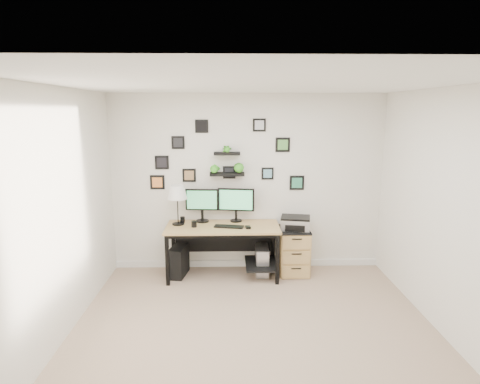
{
  "coord_description": "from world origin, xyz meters",
  "views": [
    {
      "loc": [
        -0.26,
        -3.83,
        2.36
      ],
      "look_at": [
        -0.11,
        1.83,
        1.2
      ],
      "focal_mm": 30.0,
      "sensor_mm": 36.0,
      "label": 1
    }
  ],
  "objects_px": {
    "monitor_left": "(202,203)",
    "printer": "(295,223)",
    "table_lamp": "(177,193)",
    "pc_tower_grey": "(262,260)",
    "desk": "(225,234)",
    "pc_tower_black": "(179,261)",
    "file_cabinet": "(294,251)",
    "mug": "(194,224)",
    "monitor_right": "(236,202)"
  },
  "relations": [
    {
      "from": "table_lamp",
      "to": "mug",
      "type": "distance_m",
      "value": 0.5
    },
    {
      "from": "monitor_left",
      "to": "table_lamp",
      "type": "relative_size",
      "value": 0.86
    },
    {
      "from": "table_lamp",
      "to": "pc_tower_black",
      "type": "bearing_deg",
      "value": -89.89
    },
    {
      "from": "file_cabinet",
      "to": "desk",
      "type": "bearing_deg",
      "value": -176.66
    },
    {
      "from": "monitor_right",
      "to": "pc_tower_black",
      "type": "relative_size",
      "value": 1.23
    },
    {
      "from": "table_lamp",
      "to": "mug",
      "type": "relative_size",
      "value": 6.68
    },
    {
      "from": "pc_tower_black",
      "to": "monitor_left",
      "type": "bearing_deg",
      "value": 38.46
    },
    {
      "from": "monitor_right",
      "to": "file_cabinet",
      "type": "bearing_deg",
      "value": -9.48
    },
    {
      "from": "table_lamp",
      "to": "pc_tower_black",
      "type": "distance_m",
      "value": 0.99
    },
    {
      "from": "monitor_left",
      "to": "pc_tower_black",
      "type": "height_order",
      "value": "monitor_left"
    },
    {
      "from": "table_lamp",
      "to": "mug",
      "type": "xyz_separation_m",
      "value": [
        0.24,
        -0.14,
        -0.41
      ]
    },
    {
      "from": "pc_tower_black",
      "to": "file_cabinet",
      "type": "height_order",
      "value": "file_cabinet"
    },
    {
      "from": "pc_tower_black",
      "to": "file_cabinet",
      "type": "relative_size",
      "value": 0.65
    },
    {
      "from": "monitor_left",
      "to": "mug",
      "type": "height_order",
      "value": "monitor_left"
    },
    {
      "from": "printer",
      "to": "file_cabinet",
      "type": "bearing_deg",
      "value": 138.92
    },
    {
      "from": "desk",
      "to": "monitor_left",
      "type": "distance_m",
      "value": 0.57
    },
    {
      "from": "monitor_left",
      "to": "file_cabinet",
      "type": "distance_m",
      "value": 1.51
    },
    {
      "from": "pc_tower_black",
      "to": "pc_tower_grey",
      "type": "bearing_deg",
      "value": 10.78
    },
    {
      "from": "desk",
      "to": "printer",
      "type": "height_order",
      "value": "printer"
    },
    {
      "from": "monitor_left",
      "to": "monitor_right",
      "type": "height_order",
      "value": "monitor_right"
    },
    {
      "from": "mug",
      "to": "pc_tower_black",
      "type": "relative_size",
      "value": 0.2
    },
    {
      "from": "pc_tower_grey",
      "to": "printer",
      "type": "xyz_separation_m",
      "value": [
        0.48,
        0.02,
        0.56
      ]
    },
    {
      "from": "pc_tower_grey",
      "to": "printer",
      "type": "relative_size",
      "value": 0.9
    },
    {
      "from": "pc_tower_black",
      "to": "monitor_right",
      "type": "bearing_deg",
      "value": 22.58
    },
    {
      "from": "desk",
      "to": "pc_tower_grey",
      "type": "bearing_deg",
      "value": 3.25
    },
    {
      "from": "mug",
      "to": "pc_tower_black",
      "type": "xyz_separation_m",
      "value": [
        -0.24,
        0.08,
        -0.58
      ]
    },
    {
      "from": "pc_tower_black",
      "to": "printer",
      "type": "distance_m",
      "value": 1.77
    },
    {
      "from": "file_cabinet",
      "to": "pc_tower_grey",
      "type": "bearing_deg",
      "value": -176.56
    },
    {
      "from": "file_cabinet",
      "to": "printer",
      "type": "bearing_deg",
      "value": -41.08
    },
    {
      "from": "monitor_right",
      "to": "monitor_left",
      "type": "bearing_deg",
      "value": -179.47
    },
    {
      "from": "desk",
      "to": "table_lamp",
      "type": "height_order",
      "value": "table_lamp"
    },
    {
      "from": "monitor_left",
      "to": "file_cabinet",
      "type": "height_order",
      "value": "monitor_left"
    },
    {
      "from": "monitor_left",
      "to": "printer",
      "type": "relative_size",
      "value": 1.06
    },
    {
      "from": "monitor_left",
      "to": "monitor_right",
      "type": "bearing_deg",
      "value": 0.53
    },
    {
      "from": "monitor_left",
      "to": "file_cabinet",
      "type": "xyz_separation_m",
      "value": [
        1.34,
        -0.14,
        -0.7
      ]
    },
    {
      "from": "monitor_right",
      "to": "table_lamp",
      "type": "relative_size",
      "value": 0.93
    },
    {
      "from": "monitor_left",
      "to": "mug",
      "type": "bearing_deg",
      "value": -110.2
    },
    {
      "from": "table_lamp",
      "to": "desk",
      "type": "bearing_deg",
      "value": -5.29
    },
    {
      "from": "monitor_left",
      "to": "printer",
      "type": "bearing_deg",
      "value": -6.23
    },
    {
      "from": "table_lamp",
      "to": "pc_tower_grey",
      "type": "bearing_deg",
      "value": -1.53
    },
    {
      "from": "table_lamp",
      "to": "pc_tower_black",
      "type": "relative_size",
      "value": 1.31
    },
    {
      "from": "monitor_right",
      "to": "file_cabinet",
      "type": "xyz_separation_m",
      "value": [
        0.84,
        -0.14,
        -0.71
      ]
    },
    {
      "from": "table_lamp",
      "to": "file_cabinet",
      "type": "distance_m",
      "value": 1.89
    },
    {
      "from": "monitor_right",
      "to": "table_lamp",
      "type": "height_order",
      "value": "table_lamp"
    },
    {
      "from": "table_lamp",
      "to": "pc_tower_grey",
      "type": "relative_size",
      "value": 1.37
    },
    {
      "from": "monitor_left",
      "to": "pc_tower_black",
      "type": "distance_m",
      "value": 0.91
    },
    {
      "from": "desk",
      "to": "monitor_right",
      "type": "bearing_deg",
      "value": 51.66
    },
    {
      "from": "monitor_right",
      "to": "pc_tower_black",
      "type": "xyz_separation_m",
      "value": [
        -0.83,
        -0.19,
        -0.83
      ]
    },
    {
      "from": "pc_tower_black",
      "to": "file_cabinet",
      "type": "distance_m",
      "value": 1.68
    },
    {
      "from": "monitor_right",
      "to": "printer",
      "type": "distance_m",
      "value": 0.91
    }
  ]
}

